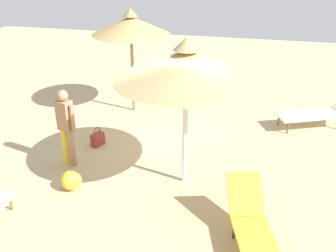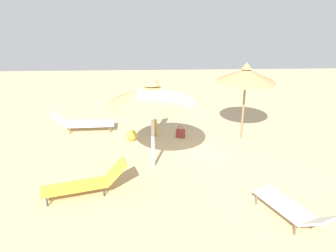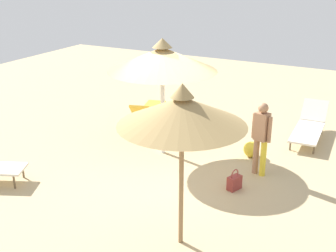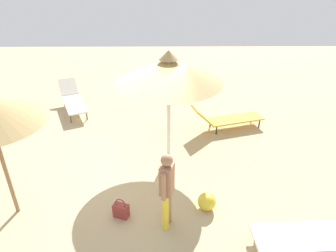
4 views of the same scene
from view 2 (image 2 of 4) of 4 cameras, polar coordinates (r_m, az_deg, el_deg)
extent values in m
cube|color=tan|center=(11.77, 1.76, -5.16)|extent=(24.00, 24.00, 0.10)
cylinder|color=white|center=(10.66, -2.41, -0.86)|extent=(0.10, 0.10, 2.38)
cone|color=tan|center=(10.26, -2.51, 5.07)|extent=(2.56, 2.56, 0.55)
cone|color=tan|center=(10.16, -2.55, 7.10)|extent=(0.46, 0.46, 0.22)
cylinder|color=olive|center=(12.93, 11.78, 3.08)|extent=(0.08, 0.08, 2.45)
cone|color=tan|center=(12.62, 12.18, 7.84)|extent=(2.01, 2.01, 0.45)
cone|color=tan|center=(12.54, 12.30, 9.29)|extent=(0.36, 0.36, 0.22)
cube|color=silver|center=(14.01, -12.06, 0.39)|extent=(1.80, 0.76, 0.05)
cylinder|color=brown|center=(14.25, -8.92, 0.37)|extent=(0.04, 0.04, 0.24)
cylinder|color=brown|center=(13.72, -9.06, -0.52)|extent=(0.04, 0.04, 0.24)
cylinder|color=brown|center=(14.44, -14.81, 0.17)|extent=(0.04, 0.04, 0.24)
cylinder|color=brown|center=(13.92, -15.18, -0.71)|extent=(0.04, 0.04, 0.24)
cube|color=silver|center=(14.12, -16.74, 1.21)|extent=(0.58, 0.70, 0.51)
cube|color=silver|center=(9.34, 17.70, -11.65)|extent=(1.21, 1.70, 0.05)
cylinder|color=brown|center=(9.69, 13.73, -11.09)|extent=(0.04, 0.04, 0.30)
cylinder|color=brown|center=(9.98, 16.01, -10.26)|extent=(0.04, 0.04, 0.30)
cylinder|color=brown|center=(8.91, 19.36, -15.07)|extent=(0.04, 0.04, 0.30)
cylinder|color=brown|center=(9.23, 21.65, -13.99)|extent=(0.04, 0.04, 0.30)
cube|color=silver|center=(8.63, 22.86, -13.61)|extent=(0.79, 0.78, 0.46)
cube|color=gold|center=(9.96, -14.45, -9.23)|extent=(1.80, 1.02, 0.05)
cylinder|color=#2D2D33|center=(9.84, -18.48, -11.20)|extent=(0.04, 0.04, 0.26)
cylinder|color=#2D2D33|center=(10.24, -18.55, -9.81)|extent=(0.04, 0.04, 0.26)
cylinder|color=#2D2D33|center=(9.88, -10.03, -10.14)|extent=(0.04, 0.04, 0.26)
cylinder|color=#2D2D33|center=(10.28, -10.45, -8.79)|extent=(0.04, 0.04, 0.26)
cube|color=gold|center=(9.91, -8.17, -6.99)|extent=(0.68, 0.69, 0.54)
cylinder|color=#A57554|center=(13.14, -2.21, 0.07)|extent=(0.13, 0.13, 0.82)
cylinder|color=yellow|center=(13.31, -1.98, 0.37)|extent=(0.13, 0.13, 0.82)
cube|color=#A57554|center=(12.97, -2.13, 3.16)|extent=(0.29, 0.34, 0.62)
sphere|color=#A57554|center=(12.84, -2.16, 4.93)|extent=(0.22, 0.22, 0.22)
cylinder|color=#A57554|center=(12.80, -2.38, 2.78)|extent=(0.09, 0.09, 0.57)
cylinder|color=#A57554|center=(13.16, -1.90, 3.33)|extent=(0.09, 0.09, 0.57)
cube|color=maroon|center=(13.14, 1.98, -1.17)|extent=(0.35, 0.27, 0.30)
torus|color=maroon|center=(13.06, 1.99, -0.37)|extent=(0.22, 0.10, 0.22)
sphere|color=yellow|center=(12.93, -5.75, -1.47)|extent=(0.38, 0.38, 0.38)
camera|label=1|loc=(10.81, -39.74, 11.46)|focal=41.70mm
camera|label=3|loc=(17.13, 30.27, 16.42)|focal=47.64mm
camera|label=4|loc=(16.69, -2.31, 19.79)|focal=32.99mm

